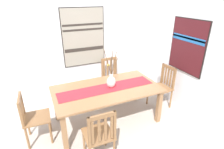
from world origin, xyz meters
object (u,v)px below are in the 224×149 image
Objects in this scene: chair_3 at (33,117)px; dining_table at (107,92)px; painting_on_side_wall at (187,46)px; chair_2 at (163,86)px; painting_on_back_wall at (84,37)px; chair_1 at (111,77)px; centerpiece_vase at (111,81)px; chair_0 at (99,135)px.

dining_table is at bearing -0.14° from chair_3.
dining_table is at bearing 173.04° from painting_on_side_wall.
painting_on_side_wall is (0.32, -0.20, 0.90)m from chair_2.
painting_on_back_wall reaches higher than chair_2.
chair_1 is 1.99m from chair_3.
dining_table is at bearing -179.89° from chair_2.
chair_1 is 1.08× the size of chair_3.
centerpiece_vase is 1.08m from chair_0.
chair_2 reaches higher than dining_table.
chair_3 is 0.69× the size of painting_on_back_wall.
chair_0 is at bearing -119.12° from chair_1.
chair_2 is 1.05× the size of chair_3.
painting_on_side_wall is at bearing -3.93° from chair_3.
centerpiece_vase is 0.79× the size of chair_0.
chair_0 is at bearing -163.16° from painting_on_side_wall.
painting_on_side_wall reaches higher than chair_0.
chair_2 is at bearing -39.81° from painting_on_back_wall.
chair_3 is (-2.65, 0.00, -0.01)m from chair_2.
chair_3 is at bearing 179.94° from centerpiece_vase.
chair_2 is 2.05m from painting_on_back_wall.
painting_on_back_wall is at bearing 42.54° from chair_3.
centerpiece_vase is 1.01m from chair_1.
painting_on_back_wall is (-0.06, 1.16, 0.81)m from dining_table.
painting_on_back_wall is (-0.15, 1.16, 0.59)m from centerpiece_vase.
dining_table is at bearing 60.93° from chair_0.
chair_0 is (-0.56, -0.84, -0.38)m from centerpiece_vase.
painting_on_back_wall reaches higher than chair_3.
chair_2 is at bearing 147.22° from painting_on_side_wall.
painting_on_side_wall is (1.71, -1.36, -0.05)m from painting_on_back_wall.
chair_2 is at bearing -45.13° from chair_1.
dining_table is 0.99m from chair_1.
chair_3 is at bearing -154.69° from chair_1.
painting_on_side_wall is at bearing -38.60° from painting_on_back_wall.
chair_0 is at bearing -101.39° from painting_on_back_wall.
centerpiece_vase is 0.69× the size of painting_on_side_wall.
painting_on_back_wall is 1.21× the size of painting_on_side_wall.
chair_0 is at bearing -154.86° from chair_2.
chair_2 is at bearing 25.14° from chair_0.
dining_table is 1.33m from chair_2.
painting_on_back_wall is (-0.54, 0.31, 0.96)m from chair_1.
centerpiece_vase is at bearing -0.06° from chair_3.
painting_on_side_wall is at bearing -42.20° from chair_1.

